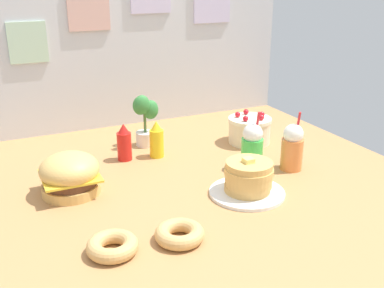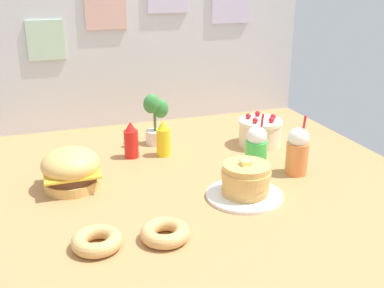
{
  "view_description": "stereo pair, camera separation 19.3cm",
  "coord_description": "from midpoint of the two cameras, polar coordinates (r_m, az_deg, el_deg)",
  "views": [
    {
      "loc": [
        -75.87,
        -155.61,
        85.04
      ],
      "look_at": [
        0.57,
        8.08,
        17.5
      ],
      "focal_mm": 43.15,
      "sensor_mm": 36.0,
      "label": 1
    },
    {
      "loc": [
        -58.0,
        -162.81,
        85.04
      ],
      "look_at": [
        0.57,
        8.08,
        17.5
      ],
      "focal_mm": 43.15,
      "sensor_mm": 36.0,
      "label": 2
    }
  ],
  "objects": [
    {
      "name": "layer_cake",
      "position": [
        2.43,
        4.88,
        1.72
      ],
      "size": [
        22.64,
        22.64,
        16.51
      ],
      "color": "beige",
      "rests_on": "ground_plane"
    },
    {
      "name": "donut_pink_glaze",
      "position": [
        1.55,
        -13.42,
        -12.23
      ],
      "size": [
        16.87,
        16.87,
        5.08
      ],
      "color": "tan",
      "rests_on": "ground_plane"
    },
    {
      "name": "orange_float_cup",
      "position": [
        2.11,
        9.77,
        -0.44
      ],
      "size": [
        9.98,
        9.98,
        27.22
      ],
      "color": "orange",
      "rests_on": "ground_plane"
    },
    {
      "name": "back_wall",
      "position": [
        2.69,
        -10.61,
        12.7
      ],
      "size": [
        197.62,
        4.2,
        98.99
      ],
      "color": "silver",
      "rests_on": "ground_plane"
    },
    {
      "name": "cream_soda_cup",
      "position": [
        2.09,
        4.85,
        -0.41
      ],
      "size": [
        9.98,
        9.98,
        27.21
      ],
      "color": "green",
      "rests_on": "ground_plane"
    },
    {
      "name": "donut_chocolate",
      "position": [
        1.58,
        -5.12,
        -11.05
      ],
      "size": [
        16.87,
        16.87,
        5.08
      ],
      "color": "tan",
      "rests_on": "ground_plane"
    },
    {
      "name": "ketchup_bottle",
      "position": [
        2.23,
        -10.83,
        0.05
      ],
      "size": [
        6.89,
        6.89,
        18.14
      ],
      "color": "red",
      "rests_on": "ground_plane"
    },
    {
      "name": "burger",
      "position": [
        1.95,
        -17.62,
        -3.68
      ],
      "size": [
        24.05,
        24.05,
        17.35
      ],
      "color": "#DBA859",
      "rests_on": "ground_plane"
    },
    {
      "name": "pancake_stack",
      "position": [
        1.87,
        4.04,
        -4.53
      ],
      "size": [
        30.84,
        30.84,
        15.87
      ],
      "color": "white",
      "rests_on": "ground_plane"
    },
    {
      "name": "ground_plane",
      "position": [
        1.93,
        -2.0,
        -6.0
      ],
      "size": [
        197.62,
        198.53,
        2.0
      ],
      "primitive_type": "cube",
      "color": "#B27F4C"
    },
    {
      "name": "potted_plant",
      "position": [
        2.38,
        -8.17,
        3.15
      ],
      "size": [
        13.36,
        10.83,
        27.66
      ],
      "color": "white",
      "rests_on": "ground_plane"
    },
    {
      "name": "mustard_bottle",
      "position": [
        2.25,
        -6.85,
        0.41
      ],
      "size": [
        6.89,
        6.89,
        18.14
      ],
      "color": "yellow",
      "rests_on": "ground_plane"
    }
  ]
}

